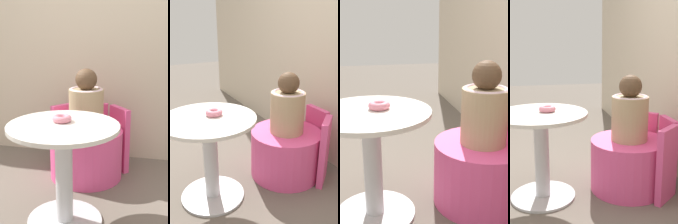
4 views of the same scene
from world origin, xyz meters
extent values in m
plane|color=#665B51|center=(0.00, 0.00, 0.00)|extent=(12.00, 12.00, 0.00)
cylinder|color=silver|center=(-0.08, -0.04, 0.01)|extent=(0.48, 0.48, 0.02)
cylinder|color=silver|center=(-0.08, -0.04, 0.32)|extent=(0.11, 0.11, 0.61)
cylinder|color=silver|center=(-0.08, -0.04, 0.64)|extent=(0.67, 0.67, 0.02)
cylinder|color=#E54C8C|center=(-0.09, 0.62, 0.20)|extent=(0.59, 0.59, 0.40)
cube|color=#E54C8C|center=(-0.09, 0.95, 0.28)|extent=(0.25, 0.05, 0.55)
cube|color=#E54C8C|center=(0.16, 0.83, 0.28)|extent=(0.20, 0.23, 0.55)
cube|color=#E54C8C|center=(-0.34, 0.83, 0.28)|extent=(0.20, 0.23, 0.55)
cylinder|color=tan|center=(-0.09, 0.62, 0.57)|extent=(0.28, 0.28, 0.34)
torus|color=beige|center=(-0.09, 0.62, 0.73)|extent=(0.27, 0.27, 0.04)
sphere|color=brown|center=(-0.09, 0.62, 0.82)|extent=(0.17, 0.17, 0.17)
torus|color=pink|center=(-0.10, 0.01, 0.67)|extent=(0.12, 0.12, 0.04)
camera|label=1|loc=(0.44, -1.73, 1.19)|focal=50.00mm
camera|label=2|loc=(1.56, -0.54, 1.31)|focal=42.00mm
camera|label=3|loc=(1.56, -0.09, 1.14)|focal=50.00mm
camera|label=4|loc=(2.09, -0.12, 1.15)|focal=50.00mm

